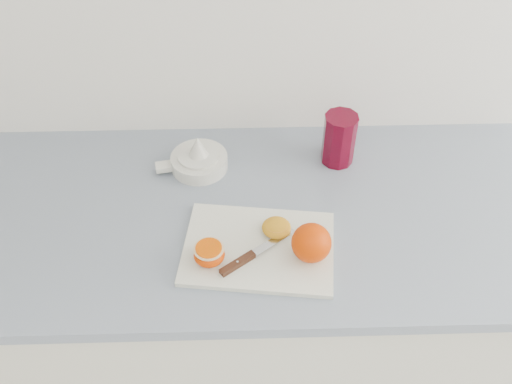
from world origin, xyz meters
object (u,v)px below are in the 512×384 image
(counter, at_px, (250,317))
(red_tumbler, at_px, (339,141))
(citrus_juicer, at_px, (198,159))
(cutting_board, at_px, (259,248))
(half_orange, at_px, (209,254))

(counter, bearing_deg, red_tumbler, 36.38)
(counter, relative_size, citrus_juicer, 14.69)
(cutting_board, xyz_separation_m, citrus_juicer, (-0.14, 0.27, 0.02))
(counter, distance_m, cutting_board, 0.47)
(half_orange, bearing_deg, cutting_board, 18.36)
(counter, xyz_separation_m, half_orange, (-0.08, -0.16, 0.48))
(red_tumbler, bearing_deg, counter, -143.62)
(half_orange, distance_m, red_tumbler, 0.45)
(half_orange, height_order, red_tumbler, red_tumbler)
(red_tumbler, bearing_deg, cutting_board, -125.53)
(cutting_board, bearing_deg, citrus_juicer, 117.26)
(counter, height_order, half_orange, half_orange)
(citrus_juicer, bearing_deg, red_tumbler, 2.97)
(counter, distance_m, citrus_juicer, 0.51)
(cutting_board, bearing_deg, counter, 98.48)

